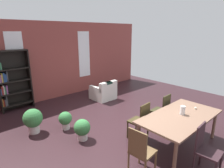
{
  "coord_description": "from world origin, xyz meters",
  "views": [
    {
      "loc": [
        -3.19,
        -2.85,
        2.58
      ],
      "look_at": [
        0.63,
        1.34,
        0.97
      ],
      "focal_mm": 30.0,
      "sensor_mm": 36.0,
      "label": 1
    }
  ],
  "objects": [
    {
      "name": "potted_plant_by_shelf",
      "position": [
        -0.98,
        0.65,
        0.3
      ],
      "size": [
        0.4,
        0.4,
        0.53
      ],
      "color": "silver",
      "rests_on": "ground"
    },
    {
      "name": "back_wall_brick",
      "position": [
        0.0,
        3.99,
        1.47
      ],
      "size": [
        8.78,
        0.12,
        2.94
      ],
      "primitive_type": "cube",
      "color": "#92423D",
      "rests_on": "ground"
    },
    {
      "name": "ground_plane",
      "position": [
        0.0,
        0.0,
        0.0
      ],
      "size": [
        10.22,
        10.22,
        0.0
      ],
      "primitive_type": "plane",
      "color": "#301B20"
    },
    {
      "name": "tealight_candle_0",
      "position": [
        1.12,
        -1.12,
        0.78
      ],
      "size": [
        0.04,
        0.04,
        0.05
      ],
      "primitive_type": "cylinder",
      "color": "silver",
      "rests_on": "dining_table"
    },
    {
      "name": "armchair_white",
      "position": [
        1.25,
        2.51,
        0.28
      ],
      "size": [
        0.82,
        0.82,
        0.75
      ],
      "color": "silver",
      "rests_on": "ground"
    },
    {
      "name": "dining_chair_head_left",
      "position": [
        -0.86,
        -1.05,
        0.51
      ],
      "size": [
        0.44,
        0.44,
        0.95
      ],
      "color": "brown",
      "rests_on": "ground"
    },
    {
      "name": "window_pane_0",
      "position": [
        -1.36,
        3.92,
        1.62
      ],
      "size": [
        0.55,
        0.02,
        1.91
      ],
      "primitive_type": "cube",
      "color": "white"
    },
    {
      "name": "potted_plant_corner",
      "position": [
        -1.74,
        1.78,
        0.38
      ],
      "size": [
        0.49,
        0.49,
        0.66
      ],
      "color": "silver",
      "rests_on": "ground"
    },
    {
      "name": "window_pane_1",
      "position": [
        1.36,
        3.92,
        1.62
      ],
      "size": [
        0.55,
        0.02,
        1.91
      ],
      "primitive_type": "cube",
      "color": "white"
    },
    {
      "name": "dining_chair_near_left",
      "position": [
        0.08,
        -1.8,
        0.51
      ],
      "size": [
        0.42,
        0.42,
        0.95
      ],
      "color": "#332025",
      "rests_on": "ground"
    },
    {
      "name": "vase_on_table",
      "position": [
        0.62,
        -1.04,
        0.85
      ],
      "size": [
        0.11,
        0.11,
        0.2
      ],
      "primitive_type": "cylinder",
      "color": "silver",
      "rests_on": "dining_table"
    },
    {
      "name": "dining_chair_far_left",
      "position": [
        0.09,
        -0.28,
        0.51
      ],
      "size": [
        0.43,
        0.43,
        0.95
      ],
      "color": "#393119",
      "rests_on": "ground"
    },
    {
      "name": "tealight_candle_1",
      "position": [
        1.18,
        -1.1,
        0.77
      ],
      "size": [
        0.04,
        0.04,
        0.03
      ],
      "primitive_type": "cylinder",
      "color": "silver",
      "rests_on": "dining_table"
    },
    {
      "name": "bookshelf_tall",
      "position": [
        -1.64,
        3.75,
        1.01
      ],
      "size": [
        1.02,
        0.3,
        2.01
      ],
      "color": "black",
      "rests_on": "ground"
    },
    {
      "name": "dining_table",
      "position": [
        0.54,
        -1.04,
        0.68
      ],
      "size": [
        2.05,
        1.07,
        0.75
      ],
      "color": "#7D5D49",
      "rests_on": "ground"
    },
    {
      "name": "dining_chair_far_right",
      "position": [
        1.01,
        -0.28,
        0.51
      ],
      "size": [
        0.42,
        0.42,
        0.95
      ],
      "color": "#2F2E18",
      "rests_on": "ground"
    },
    {
      "name": "potted_plant_window",
      "position": [
        -1.03,
        1.4,
        0.28
      ],
      "size": [
        0.36,
        0.36,
        0.49
      ],
      "color": "silver",
      "rests_on": "ground"
    }
  ]
}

